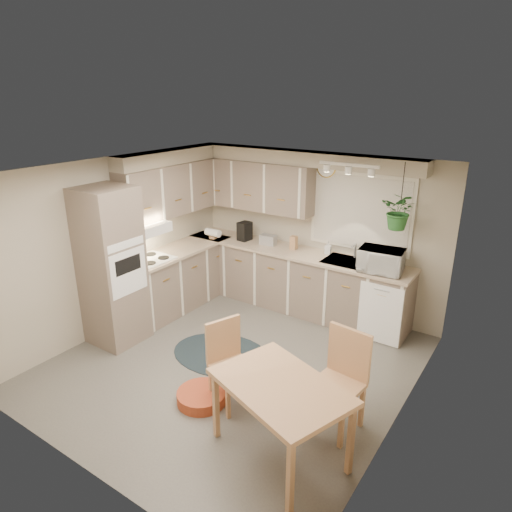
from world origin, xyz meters
name	(u,v)px	position (x,y,z in m)	size (l,w,h in m)	color
floor	(234,364)	(0.00, 0.00, 0.00)	(4.20, 4.20, 0.00)	#625E56
ceiling	(230,171)	(0.00, 0.00, 2.40)	(4.20, 4.20, 0.00)	white
wall_back	(315,231)	(0.00, 2.10, 1.20)	(4.00, 0.04, 2.40)	#B4AA95
wall_front	(75,357)	(0.00, -2.10, 1.20)	(4.00, 0.04, 2.40)	#B4AA95
wall_left	(117,244)	(-2.00, 0.00, 1.20)	(0.04, 4.20, 2.40)	#B4AA95
wall_right	(405,320)	(2.00, 0.00, 1.20)	(0.04, 4.20, 2.40)	#B4AA95
base_cab_left	(179,278)	(-1.70, 0.88, 0.45)	(0.60, 1.85, 0.90)	gray
base_cab_back	(292,280)	(-0.20, 1.80, 0.45)	(3.60, 0.60, 0.90)	gray
counter_left	(178,250)	(-1.69, 0.88, 0.92)	(0.64, 1.89, 0.04)	#C8B492
counter_back	(293,252)	(-0.20, 1.79, 0.92)	(3.64, 0.64, 0.04)	#C8B492
oven_stack	(112,267)	(-1.68, -0.38, 1.05)	(0.65, 0.65, 2.10)	gray
wall_oven_face	(128,272)	(-1.35, -0.38, 1.05)	(0.02, 0.56, 0.58)	white
upper_cab_left	(174,189)	(-1.82, 1.00, 1.83)	(0.35, 2.00, 0.75)	gray
upper_cab_back	(254,185)	(-1.00, 1.93, 1.83)	(2.00, 0.35, 0.75)	gray
soffit_left	(170,157)	(-1.85, 1.00, 2.30)	(0.30, 2.00, 0.20)	#B4AA95
soffit_back	(301,158)	(-0.20, 1.95, 2.30)	(3.60, 0.30, 0.20)	#B4AA95
cooktop	(150,260)	(-1.68, 0.30, 0.94)	(0.52, 0.58, 0.02)	white
range_hood	(147,229)	(-1.70, 0.30, 1.40)	(0.40, 0.60, 0.14)	white
window_blinds	(360,212)	(0.70, 2.07, 1.60)	(1.40, 0.02, 1.00)	white
window_frame	(360,212)	(0.70, 2.08, 1.60)	(1.50, 0.02, 1.10)	silver
sink	(349,265)	(0.70, 1.80, 0.90)	(0.70, 0.48, 0.10)	#ACAFB4
dishwasher_front	(379,314)	(1.30, 1.49, 0.42)	(0.58, 0.01, 0.83)	white
track_light_bar	(349,165)	(0.70, 1.55, 2.33)	(0.80, 0.04, 0.04)	white
wall_clock	(327,167)	(0.15, 2.07, 2.18)	(0.30, 0.30, 0.03)	gold
dining_table	(280,420)	(1.24, -0.96, 0.38)	(1.21, 0.81, 0.76)	tan
chair_left	(233,366)	(0.45, -0.60, 0.47)	(0.44, 0.44, 0.93)	tan
chair_back	(336,384)	(1.51, -0.35, 0.51)	(0.48, 0.48, 1.03)	tan
braided_rug	(221,354)	(-0.27, 0.08, 0.01)	(1.31, 0.98, 0.01)	black
pet_bed	(202,397)	(0.15, -0.79, 0.06)	(0.54, 0.54, 0.13)	#9E3F1F
microwave	(381,258)	(1.18, 1.70, 1.13)	(0.57, 0.31, 0.38)	white
soap_bottle	(328,251)	(0.30, 1.95, 0.98)	(0.09, 0.19, 0.09)	white
hanging_plant	(399,215)	(1.36, 1.70, 1.74)	(0.43, 0.48, 0.37)	#276228
coffee_maker	(245,231)	(-1.10, 1.80, 1.09)	(0.17, 0.20, 0.30)	black
toaster	(268,240)	(-0.66, 1.82, 1.02)	(0.25, 0.14, 0.15)	#ACAFB4
knife_block	(294,243)	(-0.22, 1.85, 1.04)	(0.09, 0.09, 0.21)	tan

